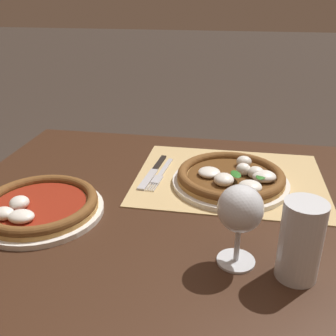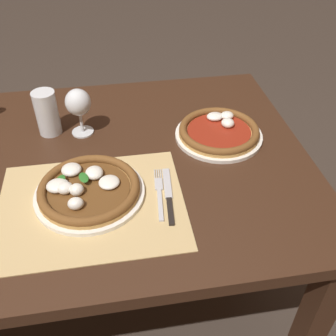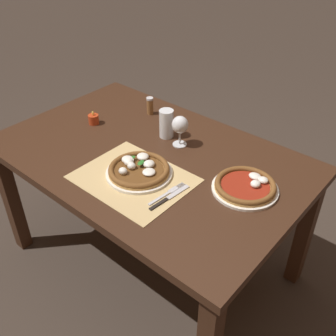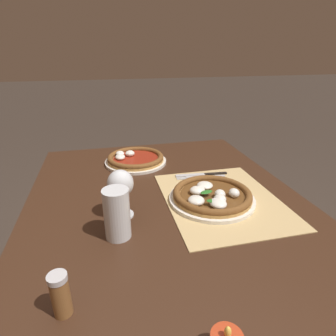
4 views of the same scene
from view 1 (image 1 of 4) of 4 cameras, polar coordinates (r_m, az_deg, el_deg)
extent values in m
cube|color=#382114|center=(0.89, 13.75, -8.33)|extent=(1.47, 0.95, 0.04)
cube|color=#382114|center=(1.56, -14.40, -9.08)|extent=(0.07, 0.07, 0.70)
cube|color=tan|center=(1.04, 8.89, -1.50)|extent=(0.48, 0.38, 0.00)
cylinder|color=silver|center=(1.00, 9.02, -2.07)|extent=(0.29, 0.29, 0.01)
cylinder|color=tan|center=(1.00, 9.06, -1.50)|extent=(0.27, 0.27, 0.01)
torus|color=brown|center=(0.99, 9.10, -1.00)|extent=(0.27, 0.27, 0.02)
cylinder|color=brown|center=(1.00, 9.09, -1.17)|extent=(0.22, 0.22, 0.00)
ellipsoid|color=silver|center=(0.99, 12.60, -0.65)|extent=(0.04, 0.04, 0.03)
ellipsoid|color=silver|center=(0.98, 13.79, -1.19)|extent=(0.06, 0.05, 0.03)
ellipsoid|color=silver|center=(0.93, 11.83, -2.67)|extent=(0.05, 0.05, 0.03)
ellipsoid|color=silver|center=(1.00, 10.87, -0.19)|extent=(0.04, 0.04, 0.03)
ellipsoid|color=silver|center=(0.99, 6.00, -0.64)|extent=(0.06, 0.06, 0.02)
ellipsoid|color=silver|center=(0.95, 8.09, -1.67)|extent=(0.05, 0.05, 0.03)
ellipsoid|color=silver|center=(1.05, 10.97, 0.91)|extent=(0.04, 0.03, 0.03)
ellipsoid|color=#286B23|center=(0.97, 13.38, -1.12)|extent=(0.03, 0.05, 0.00)
ellipsoid|color=#286B23|center=(0.96, 9.81, -0.89)|extent=(0.03, 0.05, 0.00)
cylinder|color=silver|center=(0.92, -18.00, -5.96)|extent=(0.28, 0.28, 0.01)
cylinder|color=tan|center=(0.91, -18.09, -5.36)|extent=(0.25, 0.25, 0.01)
torus|color=brown|center=(0.91, -18.17, -4.83)|extent=(0.25, 0.25, 0.02)
cylinder|color=maroon|center=(0.91, -18.15, -5.01)|extent=(0.20, 0.20, 0.00)
ellipsoid|color=silver|center=(0.90, -20.76, -4.74)|extent=(0.04, 0.04, 0.03)
ellipsoid|color=silver|center=(0.86, -20.54, -6.60)|extent=(0.05, 0.04, 0.02)
ellipsoid|color=silver|center=(0.88, -22.76, -6.12)|extent=(0.04, 0.04, 0.03)
cylinder|color=silver|center=(0.75, 9.80, -13.12)|extent=(0.07, 0.07, 0.00)
cylinder|color=silver|center=(0.73, 10.00, -10.93)|extent=(0.01, 0.01, 0.06)
ellipsoid|color=silver|center=(0.69, 10.46, -5.82)|extent=(0.08, 0.08, 0.08)
ellipsoid|color=#AD5B14|center=(0.69, 10.39, -6.55)|extent=(0.07, 0.07, 0.05)
cylinder|color=silver|center=(0.70, 18.70, -9.97)|extent=(0.07, 0.07, 0.15)
cylinder|color=black|center=(0.71, 18.54, -10.94)|extent=(0.07, 0.07, 0.12)
cylinder|color=silver|center=(0.67, 19.29, -6.35)|extent=(0.07, 0.07, 0.02)
cube|color=#B7B7BC|center=(1.08, -0.38, 0.10)|extent=(0.02, 0.12, 0.00)
cube|color=#B7B7BC|center=(1.01, -1.61, -1.72)|extent=(0.03, 0.05, 0.00)
cylinder|color=#B7B7BC|center=(0.98, -2.84, -2.72)|extent=(0.01, 0.04, 0.00)
cylinder|color=#B7B7BC|center=(0.98, -2.50, -2.77)|extent=(0.01, 0.04, 0.00)
cylinder|color=#B7B7BC|center=(0.98, -2.17, -2.81)|extent=(0.01, 0.04, 0.00)
cylinder|color=#B7B7BC|center=(0.97, -1.83, -2.86)|extent=(0.01, 0.04, 0.00)
cube|color=black|center=(1.11, -1.24, 0.76)|extent=(0.02, 0.10, 0.01)
cube|color=#B7B7BC|center=(1.02, -2.93, -1.62)|extent=(0.03, 0.12, 0.00)
camera|label=2|loc=(1.71, 8.61, 33.68)|focal=42.00mm
camera|label=3|loc=(2.19, -22.46, 38.43)|focal=42.00mm
camera|label=4|loc=(0.97, 67.38, 11.91)|focal=30.00mm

